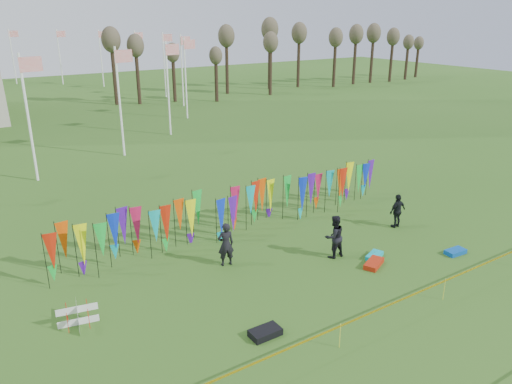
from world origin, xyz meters
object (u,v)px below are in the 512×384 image
kite_bag_turquoise (374,256)px  kite_bag_blue (455,252)px  box_kite (78,316)px  person_right (397,211)px  kite_bag_red (374,263)px  kite_bag_black (265,332)px  person_left (226,244)px  person_mid (334,237)px

kite_bag_turquoise → kite_bag_blue: bearing=-27.2°
box_kite → person_right: bearing=-0.6°
box_kite → kite_bag_turquoise: (12.33, -2.00, -0.29)m
person_right → kite_bag_blue: size_ratio=1.82×
person_right → kite_bag_blue: person_right is taller
box_kite → person_right: 15.74m
kite_bag_red → kite_bag_black: size_ratio=1.11×
box_kite → person_right: size_ratio=0.45×
kite_bag_turquoise → kite_bag_blue: (3.34, -1.72, 0.00)m
kite_bag_red → kite_bag_blue: bearing=-17.1°
person_right → kite_bag_red: (-3.97, -2.34, -0.77)m
kite_bag_turquoise → kite_bag_black: 7.52m
box_kite → kite_bag_turquoise: 12.49m
box_kite → kite_bag_blue: bearing=-13.4°
person_left → kite_bag_black: bearing=87.2°
kite_bag_red → kite_bag_black: bearing=-167.2°
person_mid → person_right: bearing=-168.0°
kite_bag_turquoise → kite_bag_black: size_ratio=0.91×
box_kite → person_left: bearing=9.0°
box_kite → person_right: (15.74, -0.18, 0.49)m
kite_bag_blue → kite_bag_red: kite_bag_red is taller
box_kite → person_left: 6.61m
person_mid → kite_bag_black: (-5.78, -3.12, -0.86)m
box_kite → person_left: size_ratio=0.40×
kite_bag_black → box_kite: bearing=141.6°
person_right → kite_bag_blue: 3.63m
kite_bag_blue → kite_bag_black: size_ratio=0.91×
person_mid → kite_bag_black: person_mid is taller
person_left → kite_bag_turquoise: 6.63m
person_left → person_right: size_ratio=1.11×
box_kite → person_mid: 10.92m
person_right → kite_bag_blue: bearing=88.0°
person_left → kite_bag_blue: size_ratio=2.02×
person_left → person_mid: person_mid is taller
person_mid → kite_bag_red: bearing=122.5°
person_left → kite_bag_blue: 10.36m
person_mid → kite_bag_red: (0.89, -1.61, -0.87)m
box_kite → person_left: (6.50, 1.03, 0.58)m
person_mid → person_left: bearing=-20.6°
person_mid → kite_bag_blue: size_ratio=2.04×
person_mid → kite_bag_blue: bearing=153.1°
box_kite → kite_bag_blue: 16.11m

